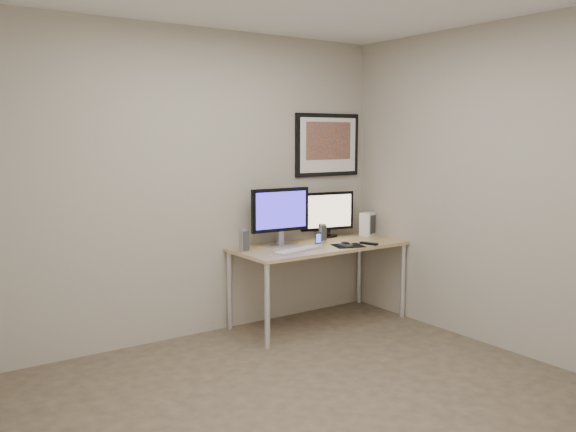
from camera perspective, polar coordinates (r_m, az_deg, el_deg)
name	(u,v)px	position (r m, az deg, el deg)	size (l,w,h in m)	color
floor	(323,401)	(4.13, 3.29, -16.90)	(3.60, 3.60, 0.00)	#483C2D
room	(284,145)	(4.13, -0.40, 6.62)	(3.60, 3.60, 3.60)	white
desk	(319,252)	(5.54, 2.93, -3.35)	(1.60, 0.70, 0.73)	olive
framed_art	(328,145)	(5.92, 3.72, 6.66)	(0.75, 0.04, 0.60)	black
monitor_large	(280,214)	(5.42, -0.72, 0.18)	(0.57, 0.20, 0.52)	#B0B0B5
monitor_tv	(327,213)	(5.90, 3.70, 0.26)	(0.56, 0.17, 0.44)	black
speaker_left	(243,240)	(5.16, -4.21, -2.29)	(0.08, 0.08, 0.20)	#B0B0B5
speaker_right	(322,233)	(5.67, 3.21, -1.57)	(0.07, 0.07, 0.17)	#B0B0B5
phone_dock	(318,239)	(5.49, 2.86, -2.14)	(0.05, 0.05, 0.12)	black
keyboard	(297,250)	(5.22, 0.82, -3.20)	(0.47, 0.12, 0.02)	silver
mousepad	(348,246)	(5.48, 5.65, -2.78)	(0.26, 0.23, 0.00)	black
mouse	(345,244)	(5.46, 5.40, -2.58)	(0.07, 0.12, 0.04)	black
remote	(369,243)	(5.57, 7.57, -2.54)	(0.05, 0.17, 0.02)	black
fan_unit	(367,224)	(6.05, 7.45, -0.75)	(0.15, 0.11, 0.23)	silver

